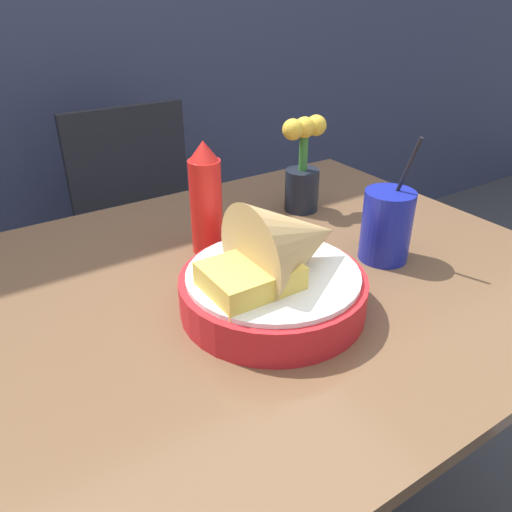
# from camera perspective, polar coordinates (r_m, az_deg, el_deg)

# --- Properties ---
(dining_table) EXTENTS (1.13, 0.89, 0.76)m
(dining_table) POSITION_cam_1_polar(r_m,az_deg,el_deg) (0.95, -0.30, -7.52)
(dining_table) COLOR brown
(dining_table) RESTS_ON ground_plane
(chair_far_window) EXTENTS (0.40, 0.40, 0.88)m
(chair_far_window) POSITION_cam_1_polar(r_m,az_deg,el_deg) (1.70, -12.61, 3.91)
(chair_far_window) COLOR black
(chair_far_window) RESTS_ON ground_plane
(food_basket) EXTENTS (0.30, 0.30, 0.19)m
(food_basket) POSITION_cam_1_polar(r_m,az_deg,el_deg) (0.78, 2.72, -1.69)
(food_basket) COLOR red
(food_basket) RESTS_ON dining_table
(ketchup_bottle) EXTENTS (0.06, 0.06, 0.22)m
(ketchup_bottle) POSITION_cam_1_polar(r_m,az_deg,el_deg) (0.95, -5.75, 6.44)
(ketchup_bottle) COLOR red
(ketchup_bottle) RESTS_ON dining_table
(drink_cup) EXTENTS (0.09, 0.09, 0.24)m
(drink_cup) POSITION_cam_1_polar(r_m,az_deg,el_deg) (0.96, 14.66, 3.13)
(drink_cup) COLOR #192399
(drink_cup) RESTS_ON dining_table
(flower_vase) EXTENTS (0.11, 0.08, 0.21)m
(flower_vase) POSITION_cam_1_polar(r_m,az_deg,el_deg) (1.14, 5.35, 9.83)
(flower_vase) COLOR black
(flower_vase) RESTS_ON dining_table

